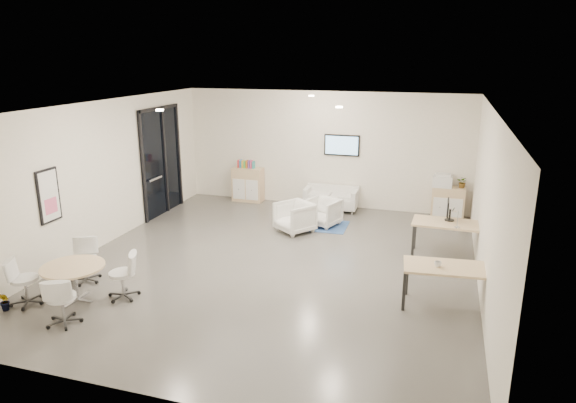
# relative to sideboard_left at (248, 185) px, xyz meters

# --- Properties ---
(room_shell) EXTENTS (9.60, 10.60, 4.80)m
(room_shell) POSITION_rel_sideboard_left_xyz_m (2.20, -4.25, 1.11)
(room_shell) COLOR #4E4C47
(room_shell) RESTS_ON ground
(glass_door) EXTENTS (0.09, 1.90, 2.85)m
(glass_door) POSITION_rel_sideboard_left_xyz_m (-1.75, -1.74, 1.01)
(glass_door) COLOR black
(glass_door) RESTS_ON room_shell
(artwork) EXTENTS (0.05, 0.54, 1.04)m
(artwork) POSITION_rel_sideboard_left_xyz_m (-1.77, -5.85, 1.06)
(artwork) COLOR black
(artwork) RESTS_ON room_shell
(wall_tv) EXTENTS (0.98, 0.06, 0.58)m
(wall_tv) POSITION_rel_sideboard_left_xyz_m (2.70, 0.21, 1.26)
(wall_tv) COLOR black
(wall_tv) RESTS_ON room_shell
(ceiling_spots) EXTENTS (3.14, 4.14, 0.03)m
(ceiling_spots) POSITION_rel_sideboard_left_xyz_m (2.00, -3.41, 2.69)
(ceiling_spots) COLOR #FFEAC6
(ceiling_spots) RESTS_ON room_shell
(sideboard_left) EXTENTS (0.87, 0.45, 0.98)m
(sideboard_left) POSITION_rel_sideboard_left_xyz_m (0.00, 0.00, 0.00)
(sideboard_left) COLOR #D5AC80
(sideboard_left) RESTS_ON room_shell
(sideboard_right) EXTENTS (0.83, 0.40, 0.83)m
(sideboard_right) POSITION_rel_sideboard_left_xyz_m (5.60, 0.02, -0.08)
(sideboard_right) COLOR #D5AC80
(sideboard_right) RESTS_ON room_shell
(books) EXTENTS (0.50, 0.14, 0.22)m
(books) POSITION_rel_sideboard_left_xyz_m (-0.04, 0.00, 0.60)
(books) COLOR red
(books) RESTS_ON sideboard_left
(printer) EXTENTS (0.50, 0.43, 0.34)m
(printer) POSITION_rel_sideboard_left_xyz_m (5.43, 0.03, 0.50)
(printer) COLOR white
(printer) RESTS_ON sideboard_right
(loveseat) EXTENTS (1.47, 0.77, 0.54)m
(loveseat) POSITION_rel_sideboard_left_xyz_m (2.51, -0.12, -0.19)
(loveseat) COLOR silver
(loveseat) RESTS_ON room_shell
(blue_rug) EXTENTS (1.57, 1.06, 0.01)m
(blue_rug) POSITION_rel_sideboard_left_xyz_m (2.47, -1.60, -0.48)
(blue_rug) COLOR #2F5591
(blue_rug) RESTS_ON room_shell
(armchair_left) EXTENTS (1.06, 1.05, 0.80)m
(armchair_left) POSITION_rel_sideboard_left_xyz_m (2.08, -2.22, -0.09)
(armchair_left) COLOR silver
(armchair_left) RESTS_ON room_shell
(armchair_right) EXTENTS (0.93, 0.90, 0.76)m
(armchair_right) POSITION_rel_sideboard_left_xyz_m (2.62, -1.55, -0.11)
(armchair_right) COLOR silver
(armchair_right) RESTS_ON room_shell
(desk_rear) EXTENTS (1.51, 0.79, 0.77)m
(desk_rear) POSITION_rel_sideboard_left_xyz_m (5.62, -2.84, 0.21)
(desk_rear) COLOR #D5AC80
(desk_rear) RESTS_ON room_shell
(desk_front) EXTENTS (1.51, 0.86, 0.75)m
(desk_front) POSITION_rel_sideboard_left_xyz_m (5.62, -5.19, 0.19)
(desk_front) COLOR #D5AC80
(desk_front) RESTS_ON room_shell
(monitor) EXTENTS (0.20, 0.50, 0.44)m
(monitor) POSITION_rel_sideboard_left_xyz_m (5.58, -2.69, 0.52)
(monitor) COLOR black
(monitor) RESTS_ON desk_rear
(round_table) EXTENTS (1.07, 1.07, 0.65)m
(round_table) POSITION_rel_sideboard_left_xyz_m (-0.56, -6.82, 0.08)
(round_table) COLOR #D5AC80
(round_table) RESTS_ON room_shell
(meeting_chairs) EXTENTS (2.22, 2.22, 0.82)m
(meeting_chairs) POSITION_rel_sideboard_left_xyz_m (-0.56, -6.82, -0.08)
(meeting_chairs) COLOR white
(meeting_chairs) RESTS_ON room_shell
(plant_cabinet) EXTENTS (0.35, 0.37, 0.23)m
(plant_cabinet) POSITION_rel_sideboard_left_xyz_m (5.92, 0.05, 0.46)
(plant_cabinet) COLOR #3F7F3F
(plant_cabinet) RESTS_ON sideboard_right
(plant_floor) EXTENTS (0.29, 0.38, 0.15)m
(plant_floor) POSITION_rel_sideboard_left_xyz_m (-1.44, -7.49, -0.41)
(plant_floor) COLOR #3F7F3F
(plant_floor) RESTS_ON room_shell
(cup) EXTENTS (0.14, 0.12, 0.11)m
(cup) POSITION_rel_sideboard_left_xyz_m (5.45, -5.25, 0.32)
(cup) COLOR white
(cup) RESTS_ON desk_front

